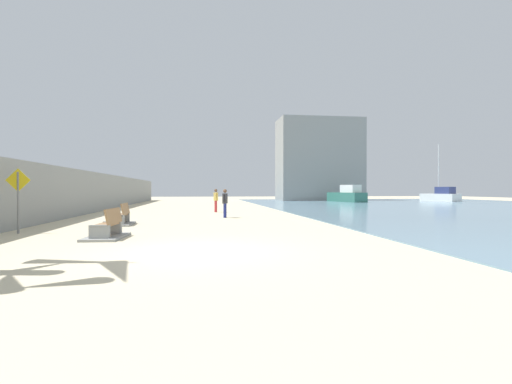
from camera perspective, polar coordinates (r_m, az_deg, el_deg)
The scene contains 11 objects.
ground_plane at distance 28.27m, azimuth -8.21°, elevation -2.87°, with size 120.00×120.00×0.00m, color beige.
seawall at distance 29.23m, azimuth -23.08°, elevation -0.04°, with size 0.80×64.00×2.80m, color gray.
water_bay at distance 37.01m, azimuth 32.25°, elevation -2.13°, with size 36.00×68.00×0.04m, color #6B8EA3.
bench_near at distance 13.91m, azimuth -20.60°, elevation -5.27°, with size 1.23×2.17×0.98m.
bench_far at distance 18.91m, azimuth -18.88°, elevation -3.78°, with size 1.13×2.12×0.98m.
person_walking at distance 27.92m, azimuth -5.80°, elevation -0.96°, with size 0.31×0.48×1.64m.
person_standing at distance 22.40m, azimuth -4.49°, elevation -1.32°, with size 0.31×0.47×1.62m.
boat_mid_bay at distance 51.22m, azimuth 12.96°, elevation -0.49°, with size 3.21×6.57×2.13m.
boat_far_right at distance 58.12m, azimuth 25.08°, elevation -0.48°, with size 3.72×5.25×7.62m.
pedestrian_sign at distance 16.70m, azimuth -31.01°, elevation -0.12°, with size 0.85×0.08×2.35m.
harbor_building at distance 58.97m, azimuth 9.07°, elevation 4.58°, with size 12.00×6.00×11.85m, color gray.
Camera 1 is at (0.11, -10.22, 1.59)m, focal length 27.82 mm.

